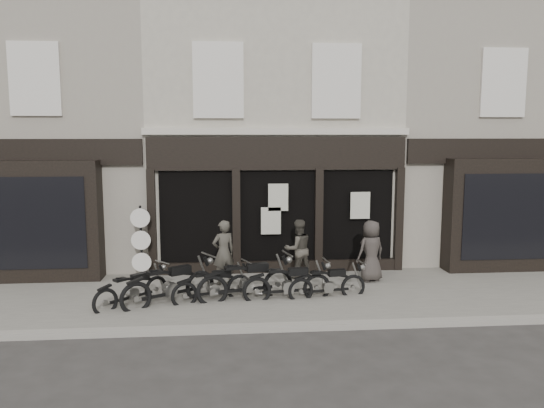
{
  "coord_description": "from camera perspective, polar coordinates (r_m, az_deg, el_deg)",
  "views": [
    {
      "loc": [
        -1.39,
        -11.58,
        3.99
      ],
      "look_at": [
        -0.27,
        1.6,
        2.23
      ],
      "focal_mm": 35.0,
      "sensor_mm": 36.0,
      "label": 1
    }
  ],
  "objects": [
    {
      "name": "central_building",
      "position": [
        17.58,
        -0.32,
        7.89
      ],
      "size": [
        7.3,
        6.22,
        8.34
      ],
      "color": "#AFA896",
      "rests_on": "ground"
    },
    {
      "name": "motorcycle_3",
      "position": [
        12.67,
        -2.71,
        -8.63
      ],
      "size": [
        2.32,
        0.97,
        1.14
      ],
      "rotation": [
        0.0,
        0.0,
        0.27
      ],
      "color": "black",
      "rests_on": "ground"
    },
    {
      "name": "kerb",
      "position": [
        11.13,
        2.7,
        -13.06
      ],
      "size": [
        30.0,
        0.25,
        0.13
      ],
      "primitive_type": "cube",
      "color": "gray",
      "rests_on": "ground_plane"
    },
    {
      "name": "advert_sign_post",
      "position": [
        14.51,
        -13.89,
        -4.42
      ],
      "size": [
        0.51,
        0.33,
        2.11
      ],
      "rotation": [
        0.0,
        0.0,
        0.03
      ],
      "color": "black",
      "rests_on": "ground"
    },
    {
      "name": "man_left",
      "position": [
        13.73,
        -5.24,
        -5.2
      ],
      "size": [
        0.72,
        0.61,
        1.67
      ],
      "primitive_type": "imported",
      "rotation": [
        0.0,
        0.0,
        3.56
      ],
      "color": "#3E3B33",
      "rests_on": "pavement"
    },
    {
      "name": "motorcycle_4",
      "position": [
        12.67,
        1.78,
        -8.85
      ],
      "size": [
        2.13,
        0.58,
        1.02
      ],
      "rotation": [
        0.0,
        0.0,
        0.1
      ],
      "color": "black",
      "rests_on": "ground"
    },
    {
      "name": "motorcycle_5",
      "position": [
        12.87,
        6.07,
        -8.79
      ],
      "size": [
        1.93,
        0.59,
        0.93
      ],
      "rotation": [
        0.0,
        0.0,
        0.16
      ],
      "color": "black",
      "rests_on": "ground"
    },
    {
      "name": "motorcycle_2",
      "position": [
        12.66,
        -6.33,
        -9.02
      ],
      "size": [
        1.88,
        1.03,
        0.96
      ],
      "rotation": [
        0.0,
        0.0,
        0.4
      ],
      "color": "black",
      "rests_on": "ground"
    },
    {
      "name": "man_centre",
      "position": [
        14.26,
        2.82,
        -4.85
      ],
      "size": [
        0.91,
        0.8,
        1.6
      ],
      "primitive_type": "imported",
      "rotation": [
        0.0,
        0.0,
        3.42
      ],
      "color": "#413D35",
      "rests_on": "pavement"
    },
    {
      "name": "pavement",
      "position": [
        13.15,
        1.46,
        -9.79
      ],
      "size": [
        30.0,
        4.2,
        0.12
      ],
      "primitive_type": "cube",
      "color": "#67625B",
      "rests_on": "ground_plane"
    },
    {
      "name": "man_right",
      "position": [
        14.21,
        10.6,
        -4.98
      ],
      "size": [
        0.93,
        0.78,
        1.62
      ],
      "primitive_type": "imported",
      "rotation": [
        0.0,
        0.0,
        3.53
      ],
      "color": "#37322E",
      "rests_on": "pavement"
    },
    {
      "name": "motorcycle_0",
      "position": [
        12.71,
        -14.78,
        -9.17
      ],
      "size": [
        1.59,
        1.53,
        0.95
      ],
      "rotation": [
        0.0,
        0.0,
        0.76
      ],
      "color": "black",
      "rests_on": "ground"
    },
    {
      "name": "neighbour_right",
      "position": [
        19.11,
        19.21,
        7.32
      ],
      "size": [
        5.6,
        6.73,
        8.34
      ],
      "color": "gray",
      "rests_on": "ground"
    },
    {
      "name": "motorcycle_1",
      "position": [
        12.58,
        -10.89,
        -8.91
      ],
      "size": [
        2.11,
        1.49,
        1.13
      ],
      "rotation": [
        0.0,
        0.0,
        0.55
      ],
      "color": "black",
      "rests_on": "ground"
    },
    {
      "name": "ground_plane",
      "position": [
        12.32,
        1.92,
        -11.3
      ],
      "size": [
        90.0,
        90.0,
        0.0
      ],
      "primitive_type": "plane",
      "color": "#2D2B28",
      "rests_on": "ground"
    },
    {
      "name": "neighbour_left",
      "position": [
        18.16,
        -20.87,
        7.26
      ],
      "size": [
        5.6,
        6.73,
        8.34
      ],
      "color": "gray",
      "rests_on": "ground"
    }
  ]
}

